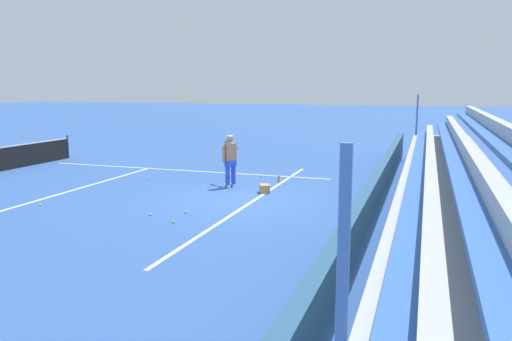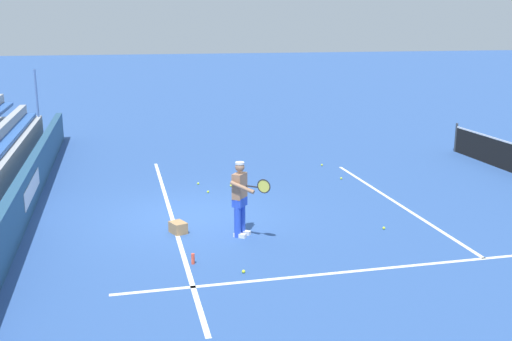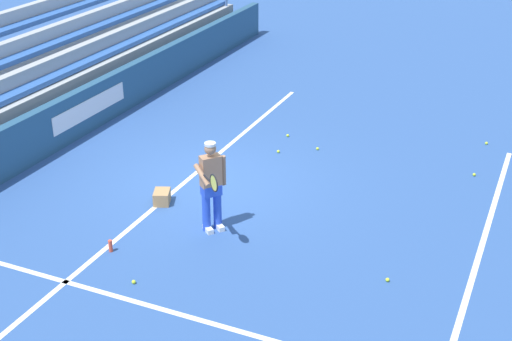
% 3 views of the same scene
% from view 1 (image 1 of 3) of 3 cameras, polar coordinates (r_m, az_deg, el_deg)
% --- Properties ---
extents(ground_plane, '(160.00, 160.00, 0.00)m').
position_cam_1_polar(ground_plane, '(14.81, -2.05, -3.29)').
color(ground_plane, '#2D5193').
extents(court_baseline_white, '(12.00, 0.10, 0.01)m').
position_cam_1_polar(court_baseline_white, '(14.64, -0.22, -3.42)').
color(court_baseline_white, white).
rests_on(court_baseline_white, ground).
extents(court_sideline_white, '(0.10, 12.00, 0.01)m').
position_cam_1_polar(court_sideline_white, '(20.11, -8.52, 0.03)').
color(court_sideline_white, white).
rests_on(court_sideline_white, ground).
extents(court_service_line_white, '(8.22, 0.10, 0.01)m').
position_cam_1_polar(court_service_line_white, '(17.51, -19.12, -1.81)').
color(court_service_line_white, white).
rests_on(court_service_line_white, ground).
extents(back_wall_sponsor_board, '(22.80, 0.25, 1.10)m').
position_cam_1_polar(back_wall_sponsor_board, '(13.81, 13.78, -2.16)').
color(back_wall_sponsor_board, navy).
rests_on(back_wall_sponsor_board, ground).
extents(bleacher_stand, '(21.66, 2.40, 2.95)m').
position_cam_1_polar(bleacher_stand, '(13.74, 21.42, -1.86)').
color(bleacher_stand, '#9EA3A8').
rests_on(bleacher_stand, ground).
extents(tennis_player, '(0.99, 0.78, 1.71)m').
position_cam_1_polar(tennis_player, '(16.47, -2.97, 1.17)').
color(tennis_player, blue).
rests_on(tennis_player, ground).
extents(ball_box_cardboard, '(0.49, 0.43, 0.26)m').
position_cam_1_polar(ball_box_cardboard, '(15.68, 1.01, -2.08)').
color(ball_box_cardboard, '#A87F51').
rests_on(ball_box_cardboard, ground).
extents(tennis_ball_by_box, '(0.07, 0.07, 0.07)m').
position_cam_1_polar(tennis_ball_by_box, '(12.40, -9.41, -5.79)').
color(tennis_ball_by_box, '#CCE533').
rests_on(tennis_ball_by_box, ground).
extents(tennis_ball_near_player, '(0.07, 0.07, 0.07)m').
position_cam_1_polar(tennis_ball_near_player, '(13.22, -11.98, -4.91)').
color(tennis_ball_near_player, '#CCE533').
rests_on(tennis_ball_near_player, ground).
extents(tennis_ball_midcourt, '(0.07, 0.07, 0.07)m').
position_cam_1_polar(tennis_ball_midcourt, '(13.29, -8.03, -4.72)').
color(tennis_ball_midcourt, '#CCE533').
rests_on(tennis_ball_midcourt, ground).
extents(tennis_ball_on_baseline, '(0.07, 0.07, 0.07)m').
position_cam_1_polar(tennis_ball_on_baseline, '(15.23, -23.44, -3.60)').
color(tennis_ball_on_baseline, '#CCE533').
rests_on(tennis_ball_on_baseline, ground).
extents(tennis_ball_far_right, '(0.07, 0.07, 0.07)m').
position_cam_1_polar(tennis_ball_far_right, '(18.40, 0.52, -0.65)').
color(tennis_ball_far_right, '#CCE533').
rests_on(tennis_ball_far_right, ground).
extents(tennis_ball_stray_back, '(0.07, 0.07, 0.07)m').
position_cam_1_polar(tennis_ball_stray_back, '(18.41, -12.27, -0.87)').
color(tennis_ball_stray_back, '#CCE533').
rests_on(tennis_ball_stray_back, ground).
extents(water_bottle, '(0.07, 0.07, 0.22)m').
position_cam_1_polar(water_bottle, '(17.49, 2.61, -0.94)').
color(water_bottle, '#EA4C33').
rests_on(water_bottle, ground).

